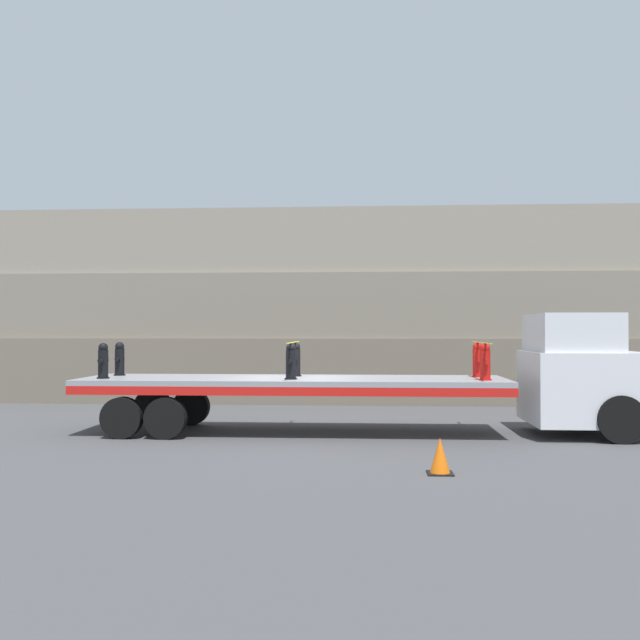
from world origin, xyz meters
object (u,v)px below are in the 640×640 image
object	(u,v)px
fire_hydrant_black_far_0	(120,359)
fire_hydrant_black_near_1	(291,362)
flatbed_trailer	(262,388)
fire_hydrant_black_near_0	(103,361)
truck_cab	(585,375)
fire_hydrant_red_near_2	(485,362)
traffic_cone	(440,456)
fire_hydrant_red_far_2	(477,360)
fire_hydrant_black_far_1	(296,360)

from	to	relation	value
fire_hydrant_black_far_0	fire_hydrant_black_near_1	xyz separation A→B (m)	(4.49, -1.13, 0.00)
flatbed_trailer	fire_hydrant_black_near_0	xyz separation A→B (m)	(-3.73, -0.57, 0.67)
truck_cab	fire_hydrant_red_near_2	distance (m)	2.50
fire_hydrant_black_near_0	traffic_cone	bearing A→B (deg)	-29.12
flatbed_trailer	fire_hydrant_red_near_2	size ratio (longest dim) A/B	11.99
fire_hydrant_black_near_1	fire_hydrant_red_far_2	distance (m)	4.63
fire_hydrant_black_far_0	fire_hydrant_black_near_0	bearing A→B (deg)	-90.00
fire_hydrant_black_near_0	fire_hydrant_black_far_0	xyz separation A→B (m)	(0.00, 1.13, 0.00)
flatbed_trailer	fire_hydrant_black_far_1	xyz separation A→B (m)	(0.76, 0.57, 0.67)
truck_cab	fire_hydrant_red_near_2	world-z (taller)	truck_cab
truck_cab	traffic_cone	bearing A→B (deg)	-129.20
traffic_cone	fire_hydrant_black_far_0	bearing A→B (deg)	144.70
fire_hydrant_black_near_0	fire_hydrant_black_far_0	size ratio (longest dim) A/B	1.00
truck_cab	fire_hydrant_black_far_0	bearing A→B (deg)	177.15
truck_cab	fire_hydrant_black_near_1	xyz separation A→B (m)	(-6.91, -0.57, 0.31)
truck_cab	fire_hydrant_black_near_0	distance (m)	11.42
fire_hydrant_black_far_0	traffic_cone	size ratio (longest dim) A/B	1.35
fire_hydrant_black_near_0	fire_hydrant_red_far_2	bearing A→B (deg)	7.20
truck_cab	fire_hydrant_black_far_1	bearing A→B (deg)	175.30
fire_hydrant_black_near_1	fire_hydrant_black_far_1	world-z (taller)	same
flatbed_trailer	traffic_cone	xyz separation A→B (m)	(3.79, -4.76, -0.76)
fire_hydrant_black_near_0	fire_hydrant_black_far_0	distance (m)	1.13
fire_hydrant_black_near_1	traffic_cone	size ratio (longest dim) A/B	1.35
fire_hydrant_black_far_1	traffic_cone	distance (m)	6.29
fire_hydrant_black_far_1	fire_hydrant_red_far_2	bearing A→B (deg)	0.00
flatbed_trailer	fire_hydrant_black_far_1	world-z (taller)	fire_hydrant_black_far_1
fire_hydrant_black_near_1	fire_hydrant_black_far_0	bearing A→B (deg)	165.83
flatbed_trailer	fire_hydrant_black_far_0	world-z (taller)	fire_hydrant_black_far_0
fire_hydrant_red_far_2	traffic_cone	distance (m)	5.70
fire_hydrant_black_far_1	fire_hydrant_red_near_2	distance (m)	4.63
fire_hydrant_black_far_1	fire_hydrant_red_near_2	world-z (taller)	same
truck_cab	fire_hydrant_black_near_0	xyz separation A→B (m)	(-11.40, -0.57, 0.31)
truck_cab	fire_hydrant_black_far_1	distance (m)	6.94
fire_hydrant_black_far_1	traffic_cone	world-z (taller)	fire_hydrant_black_far_1
fire_hydrant_black_near_0	fire_hydrant_black_far_1	bearing A→B (deg)	14.17
fire_hydrant_black_near_1	fire_hydrant_red_near_2	distance (m)	4.49
fire_hydrant_black_near_1	fire_hydrant_red_near_2	bearing A→B (deg)	0.00
fire_hydrant_black_near_0	fire_hydrant_red_near_2	world-z (taller)	same
flatbed_trailer	fire_hydrant_red_far_2	bearing A→B (deg)	6.16
fire_hydrant_black_near_0	fire_hydrant_red_far_2	size ratio (longest dim) A/B	1.00
fire_hydrant_black_near_1	fire_hydrant_black_far_1	bearing A→B (deg)	90.00
fire_hydrant_black_far_1	fire_hydrant_red_far_2	world-z (taller)	same
flatbed_trailer	fire_hydrant_black_near_0	size ratio (longest dim) A/B	11.99
truck_cab	traffic_cone	size ratio (longest dim) A/B	4.57
truck_cab	flatbed_trailer	size ratio (longest dim) A/B	0.28
fire_hydrant_red_near_2	fire_hydrant_red_far_2	xyz separation A→B (m)	(0.00, 1.13, 0.00)
fire_hydrant_black_near_1	fire_hydrant_red_near_2	xyz separation A→B (m)	(4.49, 0.00, 0.00)
fire_hydrant_black_near_0	traffic_cone	xyz separation A→B (m)	(7.52, -4.19, -1.43)
fire_hydrant_black_near_1	fire_hydrant_red_near_2	size ratio (longest dim) A/B	1.00
fire_hydrant_black_far_0	fire_hydrant_black_far_1	xyz separation A→B (m)	(4.49, 0.00, 0.00)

